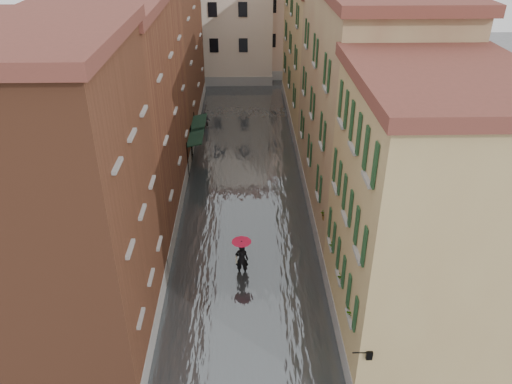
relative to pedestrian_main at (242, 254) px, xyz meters
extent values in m
plane|color=#58585B|center=(0.19, -2.30, -1.27)|extent=(120.00, 120.00, 0.00)
cube|color=#464A4D|center=(0.19, 10.70, -1.17)|extent=(10.00, 60.00, 0.20)
cube|color=brown|center=(-6.81, -4.30, 5.23)|extent=(6.00, 8.00, 13.00)
cube|color=brown|center=(-6.81, 6.70, 4.98)|extent=(6.00, 14.00, 12.50)
cube|color=brown|center=(-6.81, 21.70, 5.73)|extent=(6.00, 16.00, 14.00)
cube|color=#A48654|center=(7.19, -4.30, 4.48)|extent=(6.00, 8.00, 11.50)
cube|color=tan|center=(7.19, 6.70, 5.23)|extent=(6.00, 14.00, 13.00)
cube|color=#A48654|center=(7.19, 21.70, 4.48)|extent=(6.00, 16.00, 11.50)
cube|color=beige|center=(-2.81, 35.70, 5.23)|extent=(12.00, 9.00, 13.00)
cube|color=tan|center=(6.19, 37.70, 4.73)|extent=(10.00, 9.00, 12.00)
cube|color=black|center=(-3.26, 12.25, 1.28)|extent=(1.09, 3.08, 0.31)
cylinder|color=black|center=(-3.76, 10.71, 0.13)|extent=(0.06, 0.06, 2.80)
cylinder|color=black|center=(-3.76, 13.79, 0.13)|extent=(0.06, 0.06, 2.80)
cube|color=black|center=(-3.26, 14.90, 1.28)|extent=(1.09, 3.31, 0.31)
cylinder|color=black|center=(-3.76, 13.25, 0.13)|extent=(0.06, 0.06, 2.80)
cylinder|color=black|center=(-3.76, 16.56, 0.13)|extent=(0.06, 0.06, 2.80)
cylinder|color=black|center=(4.24, -8.30, 1.83)|extent=(0.60, 0.05, 0.05)
cube|color=black|center=(4.54, -8.30, 1.73)|extent=(0.22, 0.22, 0.35)
cube|color=beige|center=(4.54, -8.30, 1.73)|extent=(0.14, 0.14, 0.24)
cube|color=#9B6032|center=(4.31, -6.50, 1.88)|extent=(0.22, 0.85, 0.18)
imported|color=#265926|center=(4.31, -6.50, 2.30)|extent=(0.59, 0.51, 0.66)
cube|color=#9B6032|center=(4.31, -4.40, 1.88)|extent=(0.22, 0.85, 0.18)
imported|color=#265926|center=(4.31, -4.40, 2.30)|extent=(0.59, 0.51, 0.66)
cube|color=#9B6032|center=(4.31, -2.13, 1.88)|extent=(0.22, 0.85, 0.18)
imported|color=#265926|center=(4.31, -2.13, 2.30)|extent=(0.59, 0.51, 0.66)
cube|color=#9B6032|center=(4.31, 0.64, 1.88)|extent=(0.22, 0.85, 0.18)
imported|color=#265926|center=(4.31, 0.64, 2.30)|extent=(0.59, 0.51, 0.66)
imported|color=black|center=(0.00, 0.00, -0.33)|extent=(0.72, 0.51, 1.88)
cube|color=beige|center=(-0.28, 0.05, -0.32)|extent=(0.08, 0.30, 0.38)
cylinder|color=black|center=(0.00, 0.00, 0.08)|extent=(0.02, 0.02, 1.00)
cone|color=red|center=(0.00, 0.00, 0.65)|extent=(1.03, 1.03, 0.28)
imported|color=black|center=(-3.12, 19.84, -0.51)|extent=(0.79, 0.64, 1.52)
camera|label=1|loc=(0.23, -20.66, 15.48)|focal=35.00mm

